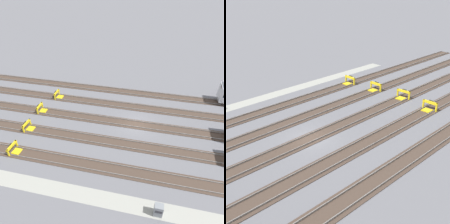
% 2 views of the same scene
% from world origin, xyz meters
% --- Properties ---
extents(ground_plane, '(400.00, 400.00, 0.00)m').
position_xyz_m(ground_plane, '(0.00, 0.00, 0.00)').
color(ground_plane, slate).
extents(service_walkway, '(54.00, 2.00, 0.01)m').
position_xyz_m(service_walkway, '(0.00, -13.37, 0.00)').
color(service_walkway, '#9E9E93').
rests_on(service_walkway, ground).
extents(rail_track_nearest, '(90.00, 2.23, 0.21)m').
position_xyz_m(rail_track_nearest, '(0.00, -9.22, 0.04)').
color(rail_track_nearest, '#47382D').
rests_on(rail_track_nearest, ground).
extents(rail_track_near_inner, '(90.00, 2.24, 0.21)m').
position_xyz_m(rail_track_near_inner, '(0.00, -4.61, 0.04)').
color(rail_track_near_inner, '#47382D').
rests_on(rail_track_near_inner, ground).
extents(rail_track_middle, '(90.00, 2.24, 0.21)m').
position_xyz_m(rail_track_middle, '(0.00, 0.00, 0.04)').
color(rail_track_middle, '#47382D').
rests_on(rail_track_middle, ground).
extents(rail_track_far_inner, '(90.00, 2.23, 0.21)m').
position_xyz_m(rail_track_far_inner, '(0.00, 4.61, 0.04)').
color(rail_track_far_inner, '#47382D').
rests_on(rail_track_far_inner, ground).
extents(rail_track_farthest, '(90.00, 2.23, 0.21)m').
position_xyz_m(rail_track_farthest, '(0.00, 9.22, 0.04)').
color(rail_track_farthest, '#47382D').
rests_on(rail_track_farthest, ground).
extents(bumper_stop_nearest_track, '(1.37, 2.01, 1.22)m').
position_xyz_m(bumper_stop_nearest_track, '(-15.24, -9.23, 0.51)').
color(bumper_stop_nearest_track, yellow).
rests_on(bumper_stop_nearest_track, ground).
extents(bumper_stop_near_inner_track, '(1.37, 2.01, 1.22)m').
position_xyz_m(bumper_stop_near_inner_track, '(-15.80, -4.62, 0.51)').
color(bumper_stop_near_inner_track, yellow).
rests_on(bumper_stop_near_inner_track, ground).
extents(bumper_stop_middle_track, '(1.37, 2.01, 1.22)m').
position_xyz_m(bumper_stop_middle_track, '(-16.06, 0.01, 0.51)').
color(bumper_stop_middle_track, yellow).
rests_on(bumper_stop_middle_track, ground).
extents(bumper_stop_far_inner_track, '(1.34, 2.00, 1.22)m').
position_xyz_m(bumper_stop_far_inner_track, '(-15.07, 4.61, 0.51)').
color(bumper_stop_far_inner_track, yellow).
rests_on(bumper_stop_far_inner_track, ground).
extents(electrical_cabinet, '(0.90, 0.73, 1.60)m').
position_xyz_m(electrical_cabinet, '(4.00, -13.80, 0.80)').
color(electrical_cabinet, gray).
rests_on(electrical_cabinet, ground).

